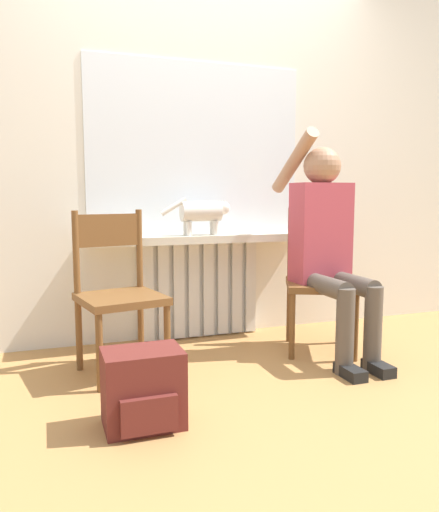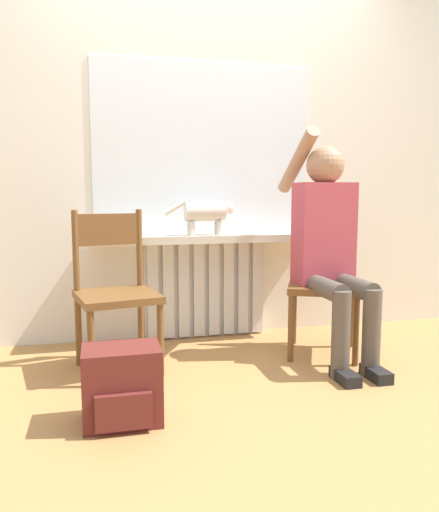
{
  "view_description": "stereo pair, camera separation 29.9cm",
  "coord_description": "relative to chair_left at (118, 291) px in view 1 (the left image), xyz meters",
  "views": [
    {
      "loc": [
        -0.99,
        -2.06,
        0.97
      ],
      "look_at": [
        0.0,
        0.74,
        0.61
      ],
      "focal_mm": 35.0,
      "sensor_mm": 36.0,
      "label": 1
    },
    {
      "loc": [
        -0.71,
        -2.15,
        0.97
      ],
      "look_at": [
        0.0,
        0.74,
        0.61
      ],
      "focal_mm": 35.0,
      "sensor_mm": 36.0,
      "label": 2
    }
  ],
  "objects": [
    {
      "name": "wall_with_window",
      "position": [
        0.62,
        0.6,
        0.9
      ],
      "size": [
        7.0,
        0.06,
        2.7
      ],
      "color": "white",
      "rests_on": "ground_plane"
    },
    {
      "name": "person",
      "position": [
        1.24,
        -0.11,
        0.25
      ],
      "size": [
        0.36,
        0.97,
        1.37
      ],
      "color": "brown",
      "rests_on": "ground_plane"
    },
    {
      "name": "backpack",
      "position": [
        -0.0,
        -0.7,
        -0.29
      ],
      "size": [
        0.33,
        0.26,
        0.33
      ],
      "color": "maroon",
      "rests_on": "ground_plane"
    },
    {
      "name": "cat",
      "position": [
        0.6,
        0.37,
        0.41
      ],
      "size": [
        0.46,
        0.13,
        0.24
      ],
      "color": "silver",
      "rests_on": "windowsill"
    },
    {
      "name": "chair_left",
      "position": [
        0.0,
        0.0,
        0.0
      ],
      "size": [
        0.49,
        0.49,
        0.89
      ],
      "rotation": [
        0.0,
        0.0,
        0.2
      ],
      "color": "brown",
      "rests_on": "ground_plane"
    },
    {
      "name": "windowsill",
      "position": [
        0.62,
        0.42,
        0.24
      ],
      "size": [
        1.53,
        0.28,
        0.05
      ],
      "color": "beige",
      "rests_on": "radiator"
    },
    {
      "name": "ground_plane",
      "position": [
        0.62,
        -0.63,
        -0.45
      ],
      "size": [
        12.0,
        12.0,
        0.0
      ],
      "primitive_type": "plane",
      "color": "#B27F47"
    },
    {
      "name": "window_glass",
      "position": [
        0.62,
        0.56,
        0.83
      ],
      "size": [
        1.47,
        0.01,
        1.13
      ],
      "color": "white",
      "rests_on": "windowsill"
    },
    {
      "name": "radiator",
      "position": [
        0.62,
        0.52,
        -0.12
      ],
      "size": [
        0.83,
        0.08,
        0.66
      ],
      "color": "silver",
      "rests_on": "ground_plane"
    },
    {
      "name": "chair_right",
      "position": [
        1.26,
        -0.0,
        0.0
      ],
      "size": [
        0.55,
        0.55,
        0.89
      ],
      "rotation": [
        0.0,
        0.0,
        -0.43
      ],
      "color": "brown",
      "rests_on": "ground_plane"
    }
  ]
}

